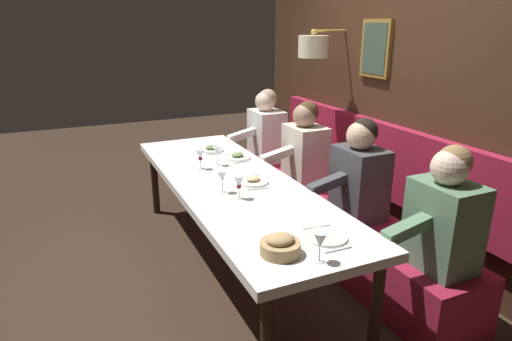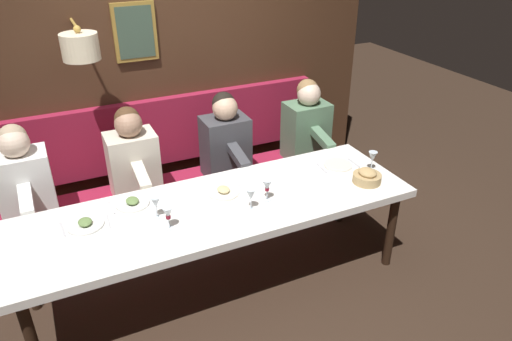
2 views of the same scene
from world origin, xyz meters
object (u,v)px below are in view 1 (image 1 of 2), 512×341
diner_far (266,128)px  dining_table (233,188)px  wine_glass_0 (239,183)px  wine_glass_2 (200,156)px  wine_glass_3 (217,152)px  wine_glass_4 (222,177)px  diner_near (359,173)px  diner_nearest (445,213)px  diner_middle (305,147)px  wine_glass_1 (320,241)px  bread_bowl (280,246)px

diner_far → dining_table: bearing=-125.4°
dining_table → wine_glass_0: wine_glass_0 is taller
wine_glass_2 → diner_far: bearing=39.7°
wine_glass_3 → wine_glass_4: bearing=-106.3°
dining_table → diner_near: bearing=-25.3°
diner_near → wine_glass_3: bearing=134.9°
diner_nearest → wine_glass_2: diner_nearest is taller
diner_middle → diner_far: same height
wine_glass_3 → diner_near: bearing=-45.1°
diner_far → wine_glass_0: (-0.97, -1.59, 0.04)m
diner_middle → wine_glass_0: diner_middle is taller
diner_near → wine_glass_0: (-0.97, 0.07, 0.04)m
diner_far → wine_glass_1: (-0.92, -2.56, 0.04)m
dining_table → wine_glass_3: wine_glass_3 is taller
wine_glass_0 → wine_glass_4: size_ratio=1.00×
diner_middle → wine_glass_1: size_ratio=4.82×
dining_table → wine_glass_4: bearing=-129.5°
bread_bowl → dining_table: bearing=80.7°
diner_near → wine_glass_1: diner_near is taller
diner_far → wine_glass_2: (-1.02, -0.84, 0.04)m
wine_glass_4 → bread_bowl: 0.98m
wine_glass_4 → bread_bowl: bearing=-92.0°
diner_near → wine_glass_4: bearing=167.5°
dining_table → bread_bowl: bearing=-99.3°
diner_middle → wine_glass_3: diner_middle is taller
wine_glass_0 → bread_bowl: bearing=-96.9°
diner_near → bread_bowl: 1.30m
diner_middle → wine_glass_1: 1.96m
dining_table → wine_glass_3: size_ratio=17.54×
wine_glass_3 → wine_glass_4: size_ratio=1.00×
diner_middle → wine_glass_0: (-0.97, -0.76, 0.04)m
diner_nearest → wine_glass_2: 1.94m
dining_table → wine_glass_2: (-0.13, 0.40, 0.17)m
diner_nearest → wine_glass_1: 0.93m
diner_far → wine_glass_0: bearing=-121.5°
diner_middle → wine_glass_2: (-1.02, -0.01, 0.04)m
dining_table → diner_middle: diner_middle is taller
bread_bowl → diner_nearest: bearing=-5.0°
wine_glass_1 → diner_middle: bearing=61.8°
diner_nearest → bread_bowl: (-1.07, 0.09, -0.03)m
wine_glass_0 → wine_glass_3: 0.79m
dining_table → diner_nearest: diner_nearest is taller
diner_nearest → wine_glass_2: bearing=121.5°
diner_near → diner_far: size_ratio=1.00×
diner_far → wine_glass_2: size_ratio=4.82×
wine_glass_0 → dining_table: bearing=75.3°
diner_nearest → wine_glass_1: (-0.92, -0.06, 0.04)m
dining_table → diner_nearest: (0.88, -1.26, 0.13)m
wine_glass_3 → bread_bowl: size_ratio=0.75×
diner_nearest → diner_far: size_ratio=1.00×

